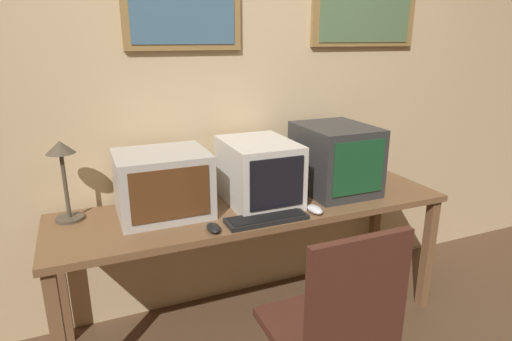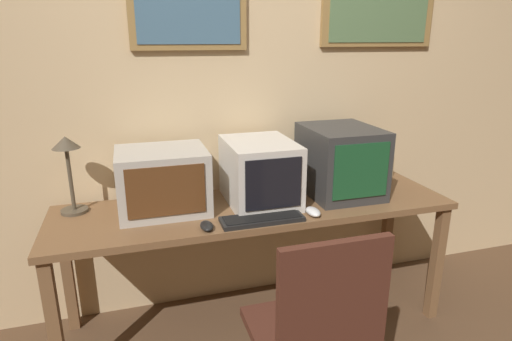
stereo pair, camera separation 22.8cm
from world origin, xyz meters
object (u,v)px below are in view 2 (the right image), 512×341
object	(u,v)px
keyboard_main	(262,219)
desk_clock	(386,167)
desk_lamp	(68,159)
monitor_center	(260,172)
monitor_right	(340,161)
mouse_far_corner	(207,226)
mouse_near_keyboard	(313,212)
monitor_left	(163,180)

from	to	relation	value
keyboard_main	desk_clock	world-z (taller)	desk_clock
desk_clock	desk_lamp	bearing A→B (deg)	-178.34
monitor_center	monitor_right	xyz separation A→B (m)	(0.49, -0.00, 0.02)
monitor_center	monitor_right	distance (m)	0.49
keyboard_main	mouse_far_corner	bearing A→B (deg)	-177.66
monitor_right	mouse_near_keyboard	size ratio (longest dim) A/B	4.05
monitor_left	mouse_far_corner	world-z (taller)	monitor_left
desk_lamp	monitor_center	bearing A→B (deg)	-7.60
monitor_right	keyboard_main	xyz separation A→B (m)	(-0.56, -0.26, -0.18)
monitor_left	mouse_near_keyboard	distance (m)	0.80
desk_clock	desk_lamp	size ratio (longest dim) A/B	0.34
monitor_left	mouse_near_keyboard	size ratio (longest dim) A/B	3.90
monitor_center	desk_clock	bearing A→B (deg)	11.37
monitor_right	desk_clock	world-z (taller)	monitor_right
monitor_left	monitor_right	size ratio (longest dim) A/B	0.96
monitor_center	monitor_right	bearing A→B (deg)	-0.39
monitor_left	desk_clock	bearing A→B (deg)	6.21
monitor_right	mouse_far_corner	size ratio (longest dim) A/B	4.29
mouse_near_keyboard	mouse_far_corner	distance (m)	0.55
mouse_near_keyboard	desk_lamp	size ratio (longest dim) A/B	0.29
keyboard_main	mouse_near_keyboard	xyz separation A→B (m)	(0.27, -0.00, 0.01)
monitor_center	keyboard_main	bearing A→B (deg)	-104.77
monitor_center	keyboard_main	xyz separation A→B (m)	(-0.07, -0.27, -0.16)
mouse_near_keyboard	mouse_far_corner	bearing A→B (deg)	-179.02
monitor_left	desk_lamp	size ratio (longest dim) A/B	1.13
mouse_near_keyboard	desk_clock	bearing A→B (deg)	32.32
monitor_left	keyboard_main	distance (m)	0.56
monitor_center	mouse_near_keyboard	size ratio (longest dim) A/B	4.03
mouse_near_keyboard	desk_lamp	distance (m)	1.27
monitor_center	keyboard_main	distance (m)	0.32
monitor_center	desk_lamp	size ratio (longest dim) A/B	1.17
monitor_center	monitor_left	bearing A→B (deg)	176.88
desk_clock	monitor_left	bearing A→B (deg)	-173.79
desk_clock	monitor_right	bearing A→B (deg)	-156.55
mouse_near_keyboard	desk_clock	size ratio (longest dim) A/B	0.84
monitor_center	desk_clock	world-z (taller)	monitor_center
desk_clock	desk_lamp	world-z (taller)	desk_lamp
keyboard_main	mouse_near_keyboard	size ratio (longest dim) A/B	3.54
monitor_center	mouse_far_corner	distance (m)	0.47
desk_clock	mouse_far_corner	bearing A→B (deg)	-160.02
monitor_right	monitor_center	bearing A→B (deg)	179.61
keyboard_main	mouse_far_corner	size ratio (longest dim) A/B	3.74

